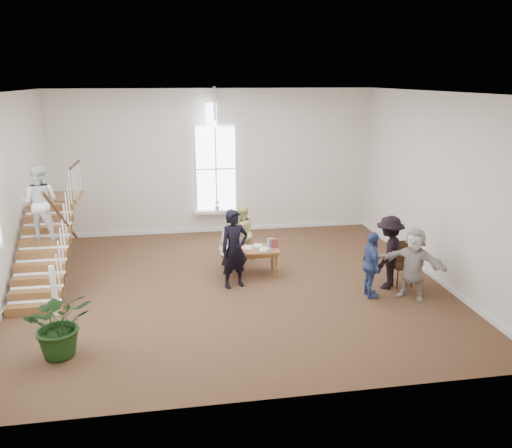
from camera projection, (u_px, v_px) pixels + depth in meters
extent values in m
plane|color=#4F351F|center=(233.00, 285.00, 12.02)|extent=(10.00, 10.00, 0.00)
plane|color=beige|center=(216.00, 162.00, 15.64)|extent=(10.00, 0.00, 10.00)
plane|color=beige|center=(268.00, 264.00, 7.12)|extent=(10.00, 0.00, 10.00)
plane|color=beige|center=(436.00, 187.00, 12.15)|extent=(0.00, 9.00, 9.00)
plane|color=white|center=(231.00, 92.00, 10.75)|extent=(10.00, 10.00, 0.00)
cube|color=white|center=(217.00, 211.00, 15.91)|extent=(1.45, 0.28, 0.10)
plane|color=white|center=(216.00, 169.00, 15.64)|extent=(2.60, 0.00, 2.60)
plane|color=white|center=(215.00, 117.00, 15.19)|extent=(0.60, 0.60, 0.85)
cube|color=white|center=(217.00, 229.00, 16.23)|extent=(10.00, 0.04, 0.12)
imported|color=pink|center=(217.00, 206.00, 15.83)|extent=(0.17, 0.17, 0.30)
cube|color=brown|center=(34.00, 309.00, 10.57)|extent=(1.10, 0.30, 0.20)
cube|color=brown|center=(36.00, 294.00, 10.79)|extent=(1.10, 0.30, 0.20)
cube|color=brown|center=(39.00, 280.00, 11.02)|extent=(1.10, 0.30, 0.20)
cube|color=brown|center=(41.00, 267.00, 11.25)|extent=(1.10, 0.30, 0.20)
cube|color=brown|center=(43.00, 254.00, 11.48)|extent=(1.10, 0.30, 0.20)
cube|color=brown|center=(45.00, 242.00, 11.70)|extent=(1.10, 0.30, 0.20)
cube|color=brown|center=(47.00, 230.00, 11.93)|extent=(1.10, 0.30, 0.20)
cube|color=brown|center=(49.00, 219.00, 12.16)|extent=(1.10, 0.30, 0.20)
cube|color=brown|center=(51.00, 208.00, 12.38)|extent=(1.10, 0.30, 0.20)
cube|color=brown|center=(59.00, 198.00, 13.23)|extent=(1.10, 1.20, 0.12)
cube|color=white|center=(54.00, 291.00, 10.37)|extent=(0.10, 0.10, 1.10)
cylinder|color=#39240F|center=(62.00, 218.00, 11.31)|extent=(0.07, 2.74, 1.86)
imported|color=silver|center=(40.00, 202.00, 11.43)|extent=(0.94, 0.79, 1.72)
cube|color=brown|center=(249.00, 250.00, 12.46)|extent=(1.49, 0.76, 0.05)
cube|color=brown|center=(249.00, 253.00, 12.48)|extent=(1.36, 0.64, 0.10)
cylinder|color=brown|center=(225.00, 268.00, 12.22)|extent=(0.07, 0.07, 0.64)
cylinder|color=brown|center=(276.00, 266.00, 12.39)|extent=(0.07, 0.07, 0.64)
cylinder|color=brown|center=(223.00, 261.00, 12.73)|extent=(0.07, 0.07, 0.64)
cylinder|color=brown|center=(272.00, 258.00, 12.90)|extent=(0.07, 0.07, 0.64)
cube|color=silver|center=(248.00, 248.00, 12.52)|extent=(0.20, 0.31, 0.02)
cube|color=beige|center=(227.00, 248.00, 12.45)|extent=(0.20, 0.23, 0.05)
cube|color=tan|center=(233.00, 250.00, 12.33)|extent=(0.15, 0.20, 0.03)
cube|color=silver|center=(263.00, 250.00, 12.33)|extent=(0.21, 0.24, 0.03)
cube|color=#4C5972|center=(266.00, 249.00, 12.42)|extent=(0.27, 0.33, 0.02)
cube|color=maroon|center=(242.00, 252.00, 12.19)|extent=(0.19, 0.31, 0.06)
cube|color=white|center=(230.00, 249.00, 12.45)|extent=(0.18, 0.28, 0.02)
cube|color=#BFB299|center=(263.00, 248.00, 12.49)|extent=(0.21, 0.24, 0.02)
cube|color=silver|center=(246.00, 248.00, 12.47)|extent=(0.22, 0.22, 0.03)
cube|color=beige|center=(265.00, 249.00, 12.43)|extent=(0.20, 0.22, 0.04)
cube|color=tan|center=(232.00, 251.00, 12.27)|extent=(0.23, 0.20, 0.05)
cube|color=silver|center=(258.00, 246.00, 12.63)|extent=(0.29, 0.31, 0.04)
imported|color=black|center=(234.00, 249.00, 11.70)|extent=(0.80, 0.64, 1.89)
imported|color=#B9B3AC|center=(233.00, 240.00, 12.95)|extent=(0.82, 0.63, 1.50)
imported|color=#EAE792|center=(241.00, 233.00, 13.46)|extent=(0.92, 0.84, 1.55)
imported|color=#364882|center=(371.00, 265.00, 11.18)|extent=(0.42, 0.92, 1.54)
imported|color=black|center=(389.00, 252.00, 11.67)|extent=(1.23, 1.28, 1.75)
imported|color=beige|center=(413.00, 264.00, 11.11)|extent=(1.46, 1.39, 1.65)
imported|color=black|center=(60.00, 323.00, 8.84)|extent=(1.37, 1.26, 1.26)
cube|color=#39240F|center=(402.00, 266.00, 11.90)|extent=(0.47, 0.47, 0.05)
cube|color=#39240F|center=(400.00, 251.00, 12.02)|extent=(0.46, 0.05, 0.54)
cylinder|color=#39240F|center=(397.00, 279.00, 11.77)|extent=(0.04, 0.04, 0.48)
cylinder|color=#39240F|center=(412.00, 278.00, 11.82)|extent=(0.04, 0.04, 0.48)
cylinder|color=#39240F|center=(391.00, 273.00, 12.12)|extent=(0.04, 0.04, 0.48)
cylinder|color=#39240F|center=(406.00, 272.00, 12.18)|extent=(0.04, 0.04, 0.48)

